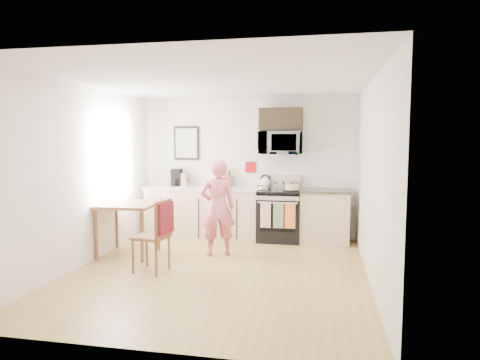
% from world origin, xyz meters
% --- Properties ---
extents(floor, '(4.60, 4.60, 0.00)m').
position_xyz_m(floor, '(0.00, 0.00, 0.00)').
color(floor, '#A3823F').
rests_on(floor, ground).
extents(back_wall, '(4.00, 0.04, 2.60)m').
position_xyz_m(back_wall, '(0.00, 2.30, 1.30)').
color(back_wall, white).
rests_on(back_wall, floor).
extents(front_wall, '(4.00, 0.04, 2.60)m').
position_xyz_m(front_wall, '(0.00, -2.30, 1.30)').
color(front_wall, white).
rests_on(front_wall, floor).
extents(left_wall, '(0.04, 4.60, 2.60)m').
position_xyz_m(left_wall, '(-2.00, 0.00, 1.30)').
color(left_wall, white).
rests_on(left_wall, floor).
extents(right_wall, '(0.04, 4.60, 2.60)m').
position_xyz_m(right_wall, '(2.00, 0.00, 1.30)').
color(right_wall, white).
rests_on(right_wall, floor).
extents(ceiling, '(4.00, 4.60, 0.04)m').
position_xyz_m(ceiling, '(0.00, 0.00, 2.60)').
color(ceiling, silver).
rests_on(ceiling, back_wall).
extents(window, '(0.06, 1.40, 1.50)m').
position_xyz_m(window, '(-1.96, 0.80, 1.55)').
color(window, silver).
rests_on(window, left_wall).
extents(cabinet_left, '(2.10, 0.60, 0.90)m').
position_xyz_m(cabinet_left, '(-0.80, 2.00, 0.45)').
color(cabinet_left, tan).
rests_on(cabinet_left, floor).
extents(countertop_left, '(2.14, 0.64, 0.04)m').
position_xyz_m(countertop_left, '(-0.80, 2.00, 0.92)').
color(countertop_left, beige).
rests_on(countertop_left, cabinet_left).
extents(cabinet_right, '(0.84, 0.60, 0.90)m').
position_xyz_m(cabinet_right, '(1.43, 2.00, 0.45)').
color(cabinet_right, tan).
rests_on(cabinet_right, floor).
extents(countertop_right, '(0.88, 0.64, 0.04)m').
position_xyz_m(countertop_right, '(1.43, 2.00, 0.92)').
color(countertop_right, black).
rests_on(countertop_right, cabinet_right).
extents(range, '(0.76, 0.70, 1.16)m').
position_xyz_m(range, '(0.63, 1.98, 0.44)').
color(range, black).
rests_on(range, floor).
extents(microwave, '(0.76, 0.51, 0.42)m').
position_xyz_m(microwave, '(0.63, 2.08, 1.76)').
color(microwave, '#BABABF').
rests_on(microwave, back_wall).
extents(upper_cabinet, '(0.76, 0.35, 0.40)m').
position_xyz_m(upper_cabinet, '(0.63, 2.12, 2.18)').
color(upper_cabinet, black).
rests_on(upper_cabinet, back_wall).
extents(wall_art, '(0.50, 0.04, 0.65)m').
position_xyz_m(wall_art, '(-1.20, 2.28, 1.75)').
color(wall_art, black).
rests_on(wall_art, back_wall).
extents(wall_trivet, '(0.20, 0.02, 0.20)m').
position_xyz_m(wall_trivet, '(0.05, 2.28, 1.30)').
color(wall_trivet, '#A20E0D').
rests_on(wall_trivet, back_wall).
extents(person, '(0.65, 0.54, 1.52)m').
position_xyz_m(person, '(-0.22, 0.81, 0.76)').
color(person, '#BA3338').
rests_on(person, floor).
extents(dining_table, '(0.88, 0.88, 0.83)m').
position_xyz_m(dining_table, '(-1.61, 0.56, 0.73)').
color(dining_table, brown).
rests_on(dining_table, floor).
extents(chair, '(0.52, 0.48, 1.00)m').
position_xyz_m(chair, '(-0.78, -0.20, 0.65)').
color(chair, brown).
rests_on(chair, floor).
extents(knife_block, '(0.16, 0.16, 0.21)m').
position_xyz_m(knife_block, '(-0.35, 2.19, 1.04)').
color(knife_block, brown).
rests_on(knife_block, countertop_left).
extents(utensil_crock, '(0.13, 0.13, 0.40)m').
position_xyz_m(utensil_crock, '(-0.42, 2.22, 1.10)').
color(utensil_crock, '#A20E0D').
rests_on(utensil_crock, countertop_left).
extents(fruit_bowl, '(0.20, 0.20, 0.09)m').
position_xyz_m(fruit_bowl, '(-1.20, 2.15, 0.98)').
color(fruit_bowl, white).
rests_on(fruit_bowl, countertop_left).
extents(milk_carton, '(0.12, 0.12, 0.24)m').
position_xyz_m(milk_carton, '(-1.20, 2.05, 1.06)').
color(milk_carton, tan).
rests_on(milk_carton, countertop_left).
extents(coffee_maker, '(0.20, 0.28, 0.32)m').
position_xyz_m(coffee_maker, '(-1.36, 2.13, 1.09)').
color(coffee_maker, black).
rests_on(coffee_maker, countertop_left).
extents(bread_bag, '(0.34, 0.21, 0.12)m').
position_xyz_m(bread_bag, '(-0.44, 1.90, 1.00)').
color(bread_bag, tan).
rests_on(bread_bag, countertop_left).
extents(cake, '(0.31, 0.31, 0.10)m').
position_xyz_m(cake, '(0.86, 1.92, 0.97)').
color(cake, black).
rests_on(cake, range).
extents(kettle, '(0.20, 0.20, 0.26)m').
position_xyz_m(kettle, '(0.35, 2.11, 1.04)').
color(kettle, white).
rests_on(kettle, range).
extents(pot, '(0.19, 0.32, 0.10)m').
position_xyz_m(pot, '(0.35, 1.90, 0.97)').
color(pot, '#BABABF').
rests_on(pot, range).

